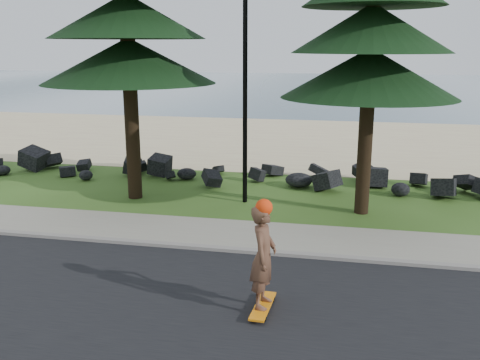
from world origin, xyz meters
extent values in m
plane|color=#305019|center=(0.00, 0.00, 0.00)|extent=(160.00, 160.00, 0.00)
cube|color=black|center=(0.00, -4.50, 0.01)|extent=(160.00, 7.00, 0.02)
cube|color=gray|center=(0.00, -0.90, 0.05)|extent=(160.00, 0.20, 0.10)
cube|color=gray|center=(0.00, 0.20, 0.04)|extent=(160.00, 2.00, 0.08)
cube|color=tan|center=(0.00, 14.50, 0.01)|extent=(160.00, 15.00, 0.01)
cube|color=#355666|center=(0.00, 51.00, 0.00)|extent=(160.00, 58.00, 0.01)
cylinder|color=black|center=(0.00, 3.20, 4.00)|extent=(0.14, 0.14, 8.00)
cube|color=orange|center=(1.65, -3.59, 0.11)|extent=(0.34, 1.14, 0.04)
imported|color=brown|center=(1.65, -3.59, 1.07)|extent=(0.49, 0.71, 1.89)
sphere|color=red|center=(1.65, -3.59, 1.97)|extent=(0.30, 0.30, 0.30)
camera|label=1|loc=(3.00, -12.32, 4.70)|focal=40.00mm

